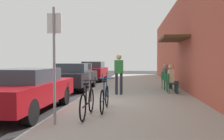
# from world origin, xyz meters

# --- Properties ---
(ground_plane) EXTENTS (60.00, 60.00, 0.00)m
(ground_plane) POSITION_xyz_m (0.00, 0.00, 0.00)
(ground_plane) COLOR #2D2D30
(sidewalk_slab) EXTENTS (4.50, 32.00, 0.12)m
(sidewalk_slab) POSITION_xyz_m (2.25, 2.00, 0.06)
(sidewalk_slab) COLOR #9E9B93
(sidewalk_slab) RESTS_ON ground_plane
(building_facade) EXTENTS (1.40, 32.00, 4.96)m
(building_facade) POSITION_xyz_m (4.64, 2.01, 2.48)
(building_facade) COLOR #BC5442
(building_facade) RESTS_ON ground_plane
(parked_car_0) EXTENTS (1.80, 4.40, 1.31)m
(parked_car_0) POSITION_xyz_m (-1.10, -1.29, 0.69)
(parked_car_0) COLOR maroon
(parked_car_0) RESTS_ON ground_plane
(parked_car_1) EXTENTS (1.80, 4.40, 1.41)m
(parked_car_1) POSITION_xyz_m (-1.10, 4.49, 0.73)
(parked_car_1) COLOR black
(parked_car_1) RESTS_ON ground_plane
(parked_car_2) EXTENTS (1.80, 4.40, 1.50)m
(parked_car_2) POSITION_xyz_m (-1.10, 10.27, 0.77)
(parked_car_2) COLOR maroon
(parked_car_2) RESTS_ON ground_plane
(parking_meter) EXTENTS (0.12, 0.10, 1.32)m
(parking_meter) POSITION_xyz_m (0.45, 0.86, 0.89)
(parking_meter) COLOR slate
(parking_meter) RESTS_ON sidewalk_slab
(street_sign) EXTENTS (0.32, 0.06, 2.60)m
(street_sign) POSITION_xyz_m (0.40, -2.97, 1.64)
(street_sign) COLOR gray
(street_sign) RESTS_ON sidewalk_slab
(bicycle_0) EXTENTS (0.46, 1.71, 0.90)m
(bicycle_0) POSITION_xyz_m (1.31, -1.32, 0.48)
(bicycle_0) COLOR black
(bicycle_0) RESTS_ON sidewalk_slab
(bicycle_1) EXTENTS (0.46, 1.71, 0.90)m
(bicycle_1) POSITION_xyz_m (0.97, -2.15, 0.48)
(bicycle_1) COLOR black
(bicycle_1) RESTS_ON sidewalk_slab
(cafe_chair_0) EXTENTS (0.46, 0.46, 0.87)m
(cafe_chair_0) POSITION_xyz_m (3.73, 2.48, 0.62)
(cafe_chair_0) COLOR #14592D
(cafe_chair_0) RESTS_ON sidewalk_slab
(seated_patron_0) EXTENTS (0.44, 0.37, 1.29)m
(seated_patron_0) POSITION_xyz_m (3.79, 2.48, 0.82)
(seated_patron_0) COLOR #232838
(seated_patron_0) RESTS_ON sidewalk_slab
(cafe_chair_1) EXTENTS (0.51, 0.51, 0.87)m
(cafe_chair_1) POSITION_xyz_m (3.73, 3.45, 0.62)
(cafe_chair_1) COLOR #14592D
(cafe_chair_1) RESTS_ON sidewalk_slab
(cafe_chair_2) EXTENTS (0.55, 0.55, 0.87)m
(cafe_chair_2) POSITION_xyz_m (3.73, 4.32, 0.62)
(cafe_chair_2) COLOR #14592D
(cafe_chair_2) RESTS_ON sidewalk_slab
(seated_patron_2) EXTENTS (0.50, 0.46, 1.29)m
(seated_patron_2) POSITION_xyz_m (3.79, 4.33, 0.82)
(seated_patron_2) COLOR #232838
(seated_patron_2) RESTS_ON sidewalk_slab
(pedestrian_standing) EXTENTS (0.36, 0.22, 1.70)m
(pedestrian_standing) POSITION_xyz_m (1.49, 1.94, 1.12)
(pedestrian_standing) COLOR #232838
(pedestrian_standing) RESTS_ON sidewalk_slab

